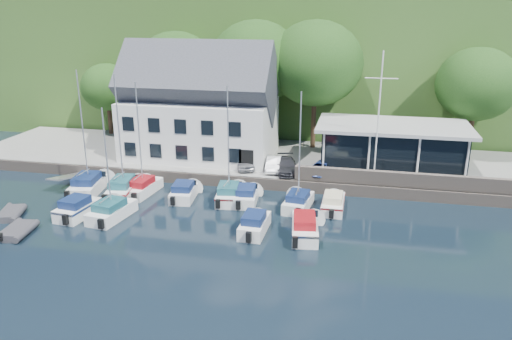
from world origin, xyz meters
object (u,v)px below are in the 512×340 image
at_px(car_white, 274,164).
at_px(club_pavilion, 392,147).
at_px(flagpole, 378,118).
at_px(dinghy_0, 11,212).
at_px(car_silver, 245,161).
at_px(car_dgrey, 287,165).
at_px(harbor_building, 200,112).
at_px(boat_r1_0, 84,137).
at_px(boat_r1_3, 184,190).
at_px(boat_r1_7, 333,201).
at_px(boat_r2_0, 77,207).
at_px(boat_r1_4, 228,148).
at_px(dinghy_1, 17,229).
at_px(boat_r1_6, 300,156).
at_px(car_blue, 321,168).
at_px(boat_r1_1, 120,139).
at_px(boat_r1_5, 247,194).
at_px(boat_r2_3, 255,222).
at_px(boat_r1_2, 140,144).
at_px(boat_r2_1, 107,161).
at_px(boat_r2_4, 305,225).

bearing_deg(car_white, club_pavilion, 8.98).
relative_size(flagpole, dinghy_0, 3.59).
xyz_separation_m(car_white, dinghy_0, (-17.77, -12.07, -1.24)).
bearing_deg(car_silver, car_dgrey, -24.86).
bearing_deg(harbor_building, boat_r1_0, -127.68).
height_order(car_white, boat_r1_3, car_white).
xyz_separation_m(boat_r1_7, boat_r2_0, (-18.61, -5.28, 0.10)).
height_order(car_silver, boat_r1_3, car_silver).
bearing_deg(boat_r1_4, car_silver, 81.74).
bearing_deg(dinghy_1, boat_r1_4, 27.75).
height_order(club_pavilion, boat_r1_6, boat_r1_6).
bearing_deg(boat_r1_6, club_pavilion, 56.73).
bearing_deg(car_white, car_blue, -10.48).
bearing_deg(boat_r1_1, dinghy_1, -122.93).
relative_size(harbor_building, boat_r1_0, 1.51).
xyz_separation_m(flagpole, dinghy_0, (-26.50, -10.96, -6.01)).
height_order(harbor_building, boat_r1_7, harbor_building).
bearing_deg(dinghy_0, boat_r1_3, 10.03).
distance_m(harbor_building, boat_r1_5, 11.84).
distance_m(car_white, boat_r2_3, 10.89).
xyz_separation_m(boat_r1_2, boat_r1_6, (13.13, -0.47, -0.10)).
distance_m(car_white, flagpole, 10.01).
bearing_deg(car_white, boat_r1_3, -142.56).
relative_size(boat_r1_1, boat_r1_2, 1.11).
relative_size(club_pavilion, boat_r1_5, 2.52).
height_order(boat_r1_7, boat_r2_0, boat_r2_0).
bearing_deg(boat_r1_3, boat_r1_5, -3.58).
relative_size(boat_r2_0, boat_r2_1, 0.58).
relative_size(boat_r1_5, boat_r1_6, 0.62).
relative_size(flagpole, boat_r2_1, 1.20).
distance_m(club_pavilion, boat_r1_5, 14.20).
height_order(boat_r1_4, boat_r1_5, boat_r1_4).
bearing_deg(car_blue, boat_r1_7, -57.15).
relative_size(boat_r1_2, boat_r1_5, 1.65).
distance_m(boat_r2_3, dinghy_1, 16.36).
distance_m(car_blue, boat_r1_7, 5.53).
distance_m(car_white, boat_r2_0, 16.95).
relative_size(harbor_building, boat_r1_5, 2.75).
distance_m(car_silver, boat_r2_4, 12.74).
height_order(car_blue, flagpole, flagpole).
bearing_deg(flagpole, boat_r1_6, -139.58).
height_order(boat_r2_1, dinghy_0, boat_r2_1).
bearing_deg(boat_r1_6, car_dgrey, 114.52).
relative_size(boat_r2_4, dinghy_0, 2.11).
relative_size(boat_r2_1, dinghy_1, 2.81).
height_order(boat_r1_1, boat_r1_3, boat_r1_1).
bearing_deg(club_pavilion, boat_r1_4, -147.67).
relative_size(boat_r1_3, boat_r2_1, 0.58).
distance_m(boat_r1_4, boat_r1_5, 4.03).
height_order(harbor_building, club_pavilion, harbor_building).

